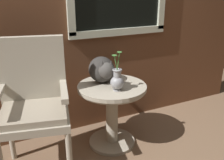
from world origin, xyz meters
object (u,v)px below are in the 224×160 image
wicker_side_table (112,103)px  wicker_chair (34,100)px  cat (102,70)px  pewter_vase_with_ivy (117,80)px

wicker_side_table → wicker_chair: size_ratio=0.58×
wicker_side_table → wicker_chair: bearing=-178.2°
wicker_chair → cat: size_ratio=1.96×
cat → wicker_side_table: bearing=-66.3°
cat → pewter_vase_with_ivy: bearing=-81.4°
cat → pewter_vase_with_ivy: pewter_vase_with_ivy is taller
wicker_side_table → cat: (-0.05, 0.11, 0.30)m
wicker_chair → pewter_vase_with_ivy: size_ratio=3.26×
wicker_chair → cat: bearing=11.4°
pewter_vase_with_ivy → wicker_chair: bearing=171.3°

